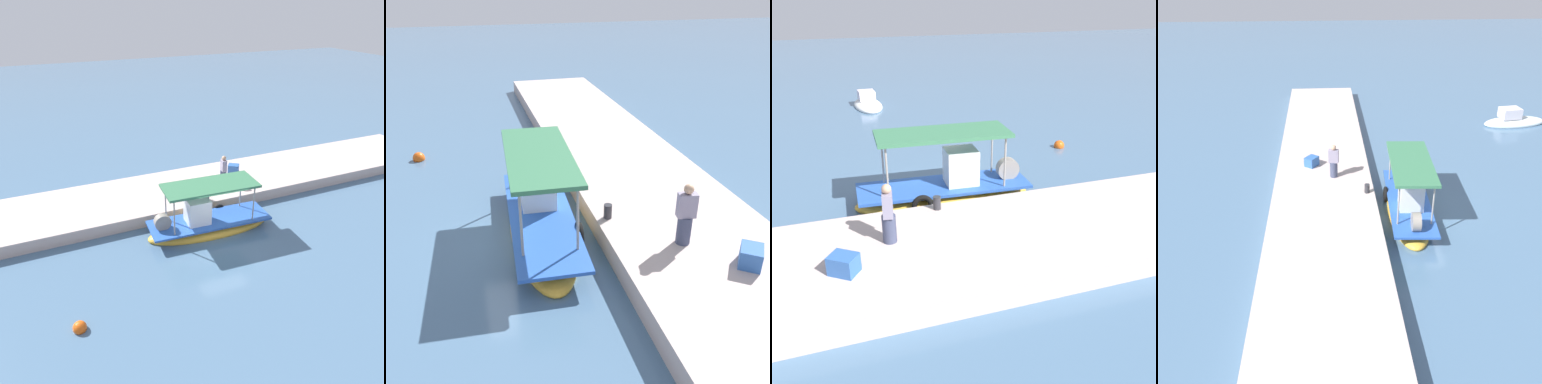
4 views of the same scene
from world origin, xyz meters
The scene contains 7 objects.
ground_plane centered at (0.00, 0.00, 0.00)m, with size 120.00×120.00×0.00m, color slate.
dock_quay centered at (0.00, -4.51, 0.32)m, with size 36.00×4.78×0.65m, color #C3AFA8.
main_fishing_boat centered at (0.34, -0.65, 0.43)m, with size 6.40×2.22×2.91m.
fisherman_near_bollard centered at (-2.25, -3.97, 1.42)m, with size 0.44×0.52×1.71m.
mooring_bollard centered at (-0.51, -2.47, 0.86)m, with size 0.24×0.24×0.43m, color #2D2D33.
cargo_crate centered at (-3.57, -5.10, 0.90)m, with size 0.66×0.52×0.50m, color #305FAA.
moored_boat_mid centered at (-10.64, 8.68, 0.22)m, with size 2.23×4.59×1.43m.
Camera 4 is at (17.39, -4.39, 10.76)m, focal length 41.06 mm.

